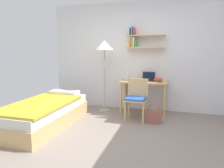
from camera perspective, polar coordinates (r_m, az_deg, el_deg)
The scene contains 10 objects.
ground_plane at distance 3.36m, azimuth 1.55°, elevation -16.06°, with size 5.28×5.28×0.00m, color gray.
wall_back at distance 5.02m, azimuth 7.49°, elevation 7.74°, with size 4.40×0.27×2.60m.
bed at distance 4.19m, azimuth -18.25°, elevation -7.79°, with size 0.93×2.00×0.54m.
desk at distance 4.74m, azimuth 8.86°, elevation -0.78°, with size 1.06×0.59×0.76m.
desk_chair at distance 4.28m, azimuth 6.89°, elevation -3.64°, with size 0.46×0.41×0.86m.
standing_lamp at distance 4.77m, azimuth -2.19°, elevation 9.91°, with size 0.43×0.43×1.68m.
laptop at distance 4.77m, azimuth 10.19°, elevation 1.56°, with size 0.30×0.21×0.20m.
water_bottle at distance 4.77m, azimuth 4.26°, elevation 2.29°, with size 0.06×0.06×0.21m, color silver.
book_stack at distance 4.66m, azimuth 12.86°, elevation 1.08°, with size 0.18×0.24×0.07m.
handbag at distance 4.21m, azimuth 11.48°, elevation -8.89°, with size 0.30×0.12×0.41m.
Camera 1 is at (0.76, -2.94, 1.43)m, focal length 32.62 mm.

